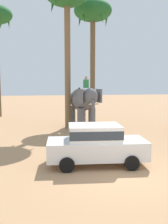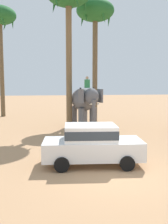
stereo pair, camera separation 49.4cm
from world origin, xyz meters
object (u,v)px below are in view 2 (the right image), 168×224
at_px(palm_tree_behind_elephant, 69,0).
at_px(palm_tree_left_of_road, 0,20).
at_px(palm_tree_near_hut, 95,16).
at_px(car_sedan_foreground, 92,143).
at_px(elephant_with_mahout, 84,102).

relative_size(palm_tree_behind_elephant, palm_tree_left_of_road, 0.98).
bearing_deg(palm_tree_left_of_road, palm_tree_near_hut, -29.38).
bearing_deg(car_sedan_foreground, palm_tree_near_hut, 78.65).
height_order(palm_tree_near_hut, palm_tree_left_of_road, palm_tree_left_of_road).
xyz_separation_m(elephant_with_mahout, palm_tree_left_of_road, (-7.20, 7.85, 7.52)).
relative_size(car_sedan_foreground, palm_tree_left_of_road, 0.39).
distance_m(elephant_with_mahout, palm_tree_behind_elephant, 7.41).
bearing_deg(palm_tree_near_hut, palm_tree_left_of_road, 150.62).
bearing_deg(palm_tree_near_hut, palm_tree_behind_elephant, -131.22).
height_order(palm_tree_behind_elephant, palm_tree_left_of_road, palm_tree_left_of_road).
bearing_deg(elephant_with_mahout, car_sedan_foreground, -96.30).
bearing_deg(palm_tree_behind_elephant, palm_tree_near_hut, 48.78).
xyz_separation_m(car_sedan_foreground, palm_tree_behind_elephant, (-0.16, 8.81, 8.39)).
distance_m(car_sedan_foreground, palm_tree_left_of_road, 19.62).
relative_size(car_sedan_foreground, elephant_with_mahout, 1.06).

